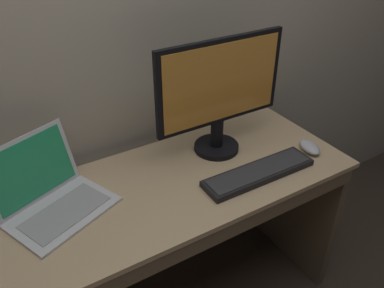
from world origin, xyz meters
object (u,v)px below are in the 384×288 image
(computer_mouse, at_px, (310,147))
(wired_keyboard, at_px, (259,173))
(laptop_silver, at_px, (51,195))
(external_monitor, at_px, (220,95))

(computer_mouse, bearing_deg, wired_keyboard, -162.15)
(laptop_silver, distance_m, external_monitor, 0.71)
(wired_keyboard, xyz_separation_m, computer_mouse, (0.29, 0.02, 0.00))
(laptop_silver, height_order, wired_keyboard, laptop_silver)
(wired_keyboard, distance_m, computer_mouse, 0.29)
(laptop_silver, height_order, computer_mouse, laptop_silver)
(external_monitor, height_order, computer_mouse, external_monitor)
(computer_mouse, bearing_deg, laptop_silver, -178.09)
(wired_keyboard, relative_size, computer_mouse, 3.98)
(laptop_silver, relative_size, wired_keyboard, 0.90)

